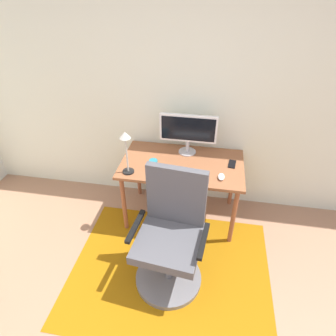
{
  "coord_description": "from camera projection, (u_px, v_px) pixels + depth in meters",
  "views": [
    {
      "loc": [
        0.14,
        -0.58,
        2.33
      ],
      "look_at": [
        -0.23,
        1.53,
        0.81
      ],
      "focal_mm": 30.8,
      "sensor_mm": 36.0,
      "label": 1
    }
  ],
  "objects": [
    {
      "name": "monitor",
      "position": [
        188.0,
        130.0,
        2.88
      ],
      "size": [
        0.58,
        0.18,
        0.43
      ],
      "color": "#B2B2B7",
      "rests_on": "desk"
    },
    {
      "name": "cell_phone",
      "position": [
        232.0,
        164.0,
        2.85
      ],
      "size": [
        0.08,
        0.15,
        0.01
      ],
      "primitive_type": "cube",
      "rotation": [
        0.0,
        0.0,
        -0.12
      ],
      "color": "black",
      "rests_on": "desk"
    },
    {
      "name": "desk",
      "position": [
        182.0,
        169.0,
        2.91
      ],
      "size": [
        1.21,
        0.7,
        0.71
      ],
      "color": "brown",
      "rests_on": "ground"
    },
    {
      "name": "wall_back",
      "position": [
        202.0,
        92.0,
        2.85
      ],
      "size": [
        6.0,
        0.1,
        2.6
      ],
      "primitive_type": "cube",
      "color": "silver",
      "rests_on": "ground"
    },
    {
      "name": "computer_mouse",
      "position": [
        221.0,
        177.0,
        2.65
      ],
      "size": [
        0.06,
        0.1,
        0.03
      ],
      "primitive_type": "ellipsoid",
      "color": "white",
      "rests_on": "desk"
    },
    {
      "name": "coffee_cup",
      "position": [
        153.0,
        164.0,
        2.77
      ],
      "size": [
        0.08,
        0.08,
        0.09
      ],
      "primitive_type": "cylinder",
      "color": "teal",
      "rests_on": "desk"
    },
    {
      "name": "desk_lamp",
      "position": [
        126.0,
        145.0,
        2.57
      ],
      "size": [
        0.11,
        0.11,
        0.43
      ],
      "color": "black",
      "rests_on": "desk"
    },
    {
      "name": "office_chair",
      "position": [
        171.0,
        242.0,
        2.4
      ],
      "size": [
        0.63,
        0.58,
        1.08
      ],
      "rotation": [
        0.0,
        0.0,
        -0.11
      ],
      "color": "slate",
      "rests_on": "ground"
    },
    {
      "name": "area_rug",
      "position": [
        170.0,
        270.0,
        2.68
      ],
      "size": [
        1.81,
        1.44,
        0.01
      ],
      "primitive_type": "cube",
      "color": "#925A0A",
      "rests_on": "ground"
    },
    {
      "name": "keyboard",
      "position": [
        183.0,
        174.0,
        2.7
      ],
      "size": [
        0.43,
        0.13,
        0.02
      ],
      "primitive_type": "cube",
      "color": "white",
      "rests_on": "desk"
    }
  ]
}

